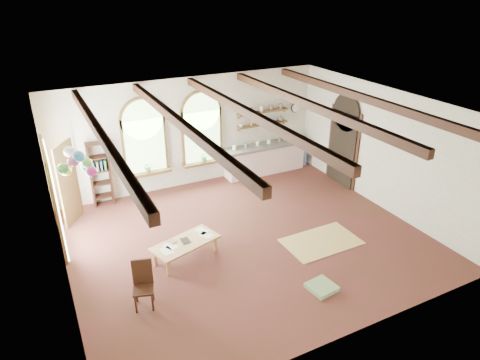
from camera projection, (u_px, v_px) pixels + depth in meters
floor at (247, 239)px, 10.22m from camera, size 8.00×8.00×0.00m
ceiling_beams at (248, 113)px, 8.90m from camera, size 6.20×6.80×0.18m
window_left at (144, 140)px, 11.72m from camera, size 1.30×0.28×2.20m
window_right at (202, 131)px, 12.41m from camera, size 1.30×0.28×2.20m
left_doorway at (54, 199)px, 9.57m from camera, size 0.10×1.90×2.50m
right_doorway at (342, 149)px, 12.57m from camera, size 0.10×1.30×2.40m
kitchen_counter at (265, 158)px, 13.54m from camera, size 2.68×0.62×0.94m
wall_shelf_lower at (263, 124)px, 13.22m from camera, size 1.70×0.24×0.04m
wall_shelf_upper at (263, 112)px, 13.05m from camera, size 1.70×0.24×0.04m
wall_clock at (296, 108)px, 13.64m from camera, size 0.32×0.04×0.32m
bookshelf at (100, 174)px, 11.42m from camera, size 0.53×0.32×1.80m
coffee_table at (185, 244)px, 9.35m from camera, size 1.62×1.08×0.42m
side_chair at (144, 294)px, 8.01m from camera, size 0.47×0.47×0.95m
floor_mat at (321, 242)px, 10.09m from camera, size 1.79×1.12×0.02m
floor_cushion at (322, 287)px, 8.54m from camera, size 0.57×0.57×0.09m
water_jug_a at (302, 157)px, 14.22m from camera, size 0.31×0.31×0.60m
water_jug_b at (291, 159)px, 14.03m from camera, size 0.33×0.33×0.64m
balloon_cluster at (77, 162)px, 8.48m from camera, size 0.71×0.77×1.14m
table_book at (169, 243)px, 9.28m from camera, size 0.22×0.26×0.02m
tablet at (185, 241)px, 9.36m from camera, size 0.18×0.26×0.01m
potted_plant_left at (148, 167)px, 11.97m from camera, size 0.27×0.23×0.30m
potted_plant_right at (204, 157)px, 12.66m from camera, size 0.27×0.23×0.30m
shelf_cup_a at (241, 125)px, 12.89m from camera, size 0.12×0.10×0.10m
shelf_cup_b at (251, 124)px, 13.03m from camera, size 0.10×0.10×0.09m
shelf_bowl_a at (261, 123)px, 13.18m from camera, size 0.22×0.22×0.05m
shelf_bowl_b at (271, 121)px, 13.32m from camera, size 0.20×0.20×0.06m
shelf_vase at (281, 118)px, 13.44m from camera, size 0.18×0.18×0.19m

